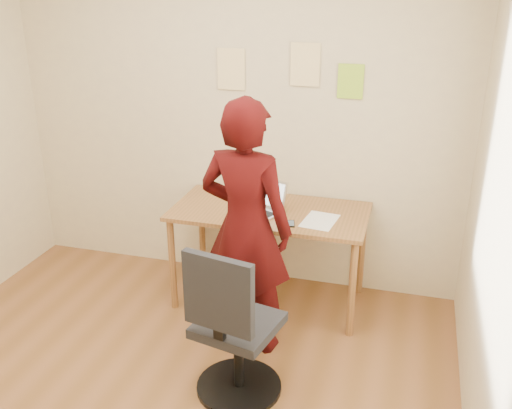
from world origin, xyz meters
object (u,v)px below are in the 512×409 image
(desk, at_px, (270,221))
(phone, at_px, (290,224))
(laptop, at_px, (261,205))
(office_chair, at_px, (233,335))
(person, at_px, (246,228))

(desk, bearing_deg, phone, -46.48)
(laptop, relative_size, phone, 3.30)
(office_chair, bearing_deg, phone, 93.82)
(office_chair, relative_size, person, 0.58)
(laptop, distance_m, phone, 0.31)
(phone, xyz_separation_m, office_chair, (-0.13, -0.89, -0.33))
(desk, relative_size, laptop, 3.60)
(laptop, relative_size, office_chair, 0.40)
(phone, bearing_deg, laptop, 132.17)
(desk, bearing_deg, laptop, -143.15)
(laptop, distance_m, office_chair, 1.13)
(person, bearing_deg, phone, -113.05)
(desk, relative_size, phone, 11.88)
(laptop, xyz_separation_m, person, (0.04, -0.51, 0.05))
(desk, relative_size, person, 0.84)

